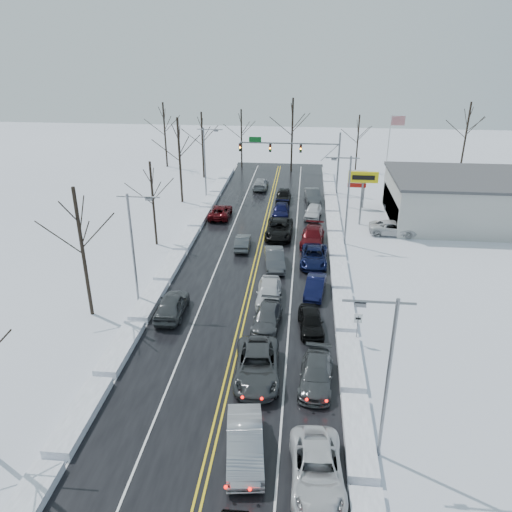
# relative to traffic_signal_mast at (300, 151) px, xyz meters

# --- Properties ---
(ground) EXTENTS (160.00, 160.00, 0.00)m
(ground) POSITION_rel_traffic_signal_mast_xyz_m (-3.45, -27.99, -5.48)
(ground) COLOR silver
(ground) RESTS_ON ground
(road_surface) EXTENTS (14.00, 84.00, 0.01)m
(road_surface) POSITION_rel_traffic_signal_mast_xyz_m (-3.45, -25.99, -5.47)
(road_surface) COLOR black
(road_surface) RESTS_ON ground
(snow_bank_left) EXTENTS (1.53, 72.00, 0.53)m
(snow_bank_left) POSITION_rel_traffic_signal_mast_xyz_m (-11.05, -25.99, -5.48)
(snow_bank_left) COLOR white
(snow_bank_left) RESTS_ON ground
(snow_bank_right) EXTENTS (1.53, 72.00, 0.53)m
(snow_bank_right) POSITION_rel_traffic_signal_mast_xyz_m (4.15, -25.99, -5.48)
(snow_bank_right) COLOR white
(snow_bank_right) RESTS_ON ground
(traffic_signal_mast) EXTENTS (13.28, 0.39, 8.00)m
(traffic_signal_mast) POSITION_rel_traffic_signal_mast_xyz_m (0.00, 0.00, 0.00)
(traffic_signal_mast) COLOR slate
(traffic_signal_mast) RESTS_ON ground
(tires_plus_sign) EXTENTS (3.20, 0.34, 6.00)m
(tires_plus_sign) POSITION_rel_traffic_signal_mast_xyz_m (7.05, -12.00, -0.49)
(tires_plus_sign) COLOR slate
(tires_plus_sign) RESTS_ON ground
(used_vehicles_sign) EXTENTS (2.20, 0.22, 4.65)m
(used_vehicles_sign) POSITION_rel_traffic_signal_mast_xyz_m (7.05, -5.99, -2.16)
(used_vehicles_sign) COLOR slate
(used_vehicles_sign) RESTS_ON ground
(speed_limit_sign) EXTENTS (0.55, 0.09, 2.35)m
(speed_limit_sign) POSITION_rel_traffic_signal_mast_xyz_m (4.75, -35.99, -3.84)
(speed_limit_sign) COLOR slate
(speed_limit_sign) RESTS_ON ground
(flagpole) EXTENTS (1.87, 1.20, 10.00)m
(flagpole) POSITION_rel_traffic_signal_mast_xyz_m (11.72, 2.01, 0.45)
(flagpole) COLOR silver
(flagpole) RESTS_ON ground
(dealership_building) EXTENTS (20.40, 12.40, 5.30)m
(dealership_building) POSITION_rel_traffic_signal_mast_xyz_m (20.53, -9.99, -2.82)
(dealership_building) COLOR #ACACA8
(dealership_building) RESTS_ON ground
(streetlight_se) EXTENTS (3.20, 0.25, 9.00)m
(streetlight_se) POSITION_rel_traffic_signal_mast_xyz_m (4.85, -45.99, -0.17)
(streetlight_se) COLOR slate
(streetlight_se) RESTS_ON ground
(streetlight_ne) EXTENTS (3.20, 0.25, 9.00)m
(streetlight_ne) POSITION_rel_traffic_signal_mast_xyz_m (4.85, -17.99, -0.17)
(streetlight_ne) COLOR slate
(streetlight_ne) RESTS_ON ground
(streetlight_sw) EXTENTS (3.20, 0.25, 9.00)m
(streetlight_sw) POSITION_rel_traffic_signal_mast_xyz_m (-11.74, -31.99, -0.17)
(streetlight_sw) COLOR slate
(streetlight_sw) RESTS_ON ground
(streetlight_nw) EXTENTS (3.20, 0.25, 9.00)m
(streetlight_nw) POSITION_rel_traffic_signal_mast_xyz_m (-11.74, -3.99, -0.17)
(streetlight_nw) COLOR slate
(streetlight_nw) RESTS_ON ground
(tree_left_b) EXTENTS (4.00, 4.00, 10.00)m
(tree_left_b) POSITION_rel_traffic_signal_mast_xyz_m (-14.95, -33.99, 1.51)
(tree_left_b) COLOR #2D231C
(tree_left_b) RESTS_ON ground
(tree_left_c) EXTENTS (3.40, 3.40, 8.50)m
(tree_left_c) POSITION_rel_traffic_signal_mast_xyz_m (-13.95, -19.99, 0.46)
(tree_left_c) COLOR #2D231C
(tree_left_c) RESTS_ON ground
(tree_left_d) EXTENTS (4.20, 4.20, 10.50)m
(tree_left_d) POSITION_rel_traffic_signal_mast_xyz_m (-14.65, -5.99, 1.86)
(tree_left_d) COLOR #2D231C
(tree_left_d) RESTS_ON ground
(tree_left_e) EXTENTS (3.80, 3.80, 9.50)m
(tree_left_e) POSITION_rel_traffic_signal_mast_xyz_m (-14.25, 6.01, 1.16)
(tree_left_e) COLOR #2D231C
(tree_left_e) RESTS_ON ground
(tree_far_a) EXTENTS (4.00, 4.00, 10.00)m
(tree_far_a) POSITION_rel_traffic_signal_mast_xyz_m (-21.45, 12.01, 1.51)
(tree_far_a) COLOR #2D231C
(tree_far_a) RESTS_ON ground
(tree_far_b) EXTENTS (3.60, 3.60, 9.00)m
(tree_far_b) POSITION_rel_traffic_signal_mast_xyz_m (-9.45, 13.01, 0.81)
(tree_far_b) COLOR #2D231C
(tree_far_b) RESTS_ON ground
(tree_far_c) EXTENTS (4.40, 4.40, 11.00)m
(tree_far_c) POSITION_rel_traffic_signal_mast_xyz_m (-1.45, 11.01, 2.21)
(tree_far_c) COLOR #2D231C
(tree_far_c) RESTS_ON ground
(tree_far_d) EXTENTS (3.40, 3.40, 8.50)m
(tree_far_d) POSITION_rel_traffic_signal_mast_xyz_m (8.55, 12.51, 0.46)
(tree_far_d) COLOR #2D231C
(tree_far_d) RESTS_ON ground
(tree_far_e) EXTENTS (4.20, 4.20, 10.50)m
(tree_far_e) POSITION_rel_traffic_signal_mast_xyz_m (24.55, 13.01, 1.86)
(tree_far_e) COLOR #2D231C
(tree_far_e) RESTS_ON ground
(queued_car_1) EXTENTS (2.46, 5.30, 1.68)m
(queued_car_1) POSITION_rel_traffic_signal_mast_xyz_m (-1.65, -46.74, -5.48)
(queued_car_1) COLOR #919398
(queued_car_1) RESTS_ON ground
(queued_car_2) EXTENTS (3.14, 6.10, 1.65)m
(queued_car_2) POSITION_rel_traffic_signal_mast_xyz_m (-1.67, -40.28, -5.48)
(queued_car_2) COLOR #393C3E
(queued_car_2) RESTS_ON ground
(queued_car_3) EXTENTS (2.24, 4.74, 1.34)m
(queued_car_3) POSITION_rel_traffic_signal_mast_xyz_m (-1.53, -34.30, -5.48)
(queued_car_3) COLOR #414346
(queued_car_3) RESTS_ON ground
(queued_car_4) EXTENTS (2.00, 4.83, 1.64)m
(queued_car_4) POSITION_rel_traffic_signal_mast_xyz_m (-1.69, -30.63, -5.48)
(queued_car_4) COLOR silver
(queued_car_4) RESTS_ON ground
(queued_car_5) EXTENTS (2.31, 5.00, 1.59)m
(queued_car_5) POSITION_rel_traffic_signal_mast_xyz_m (-1.68, -24.17, -5.48)
(queued_car_5) COLOR #3C3E41
(queued_car_5) RESTS_ON ground
(queued_car_6) EXTENTS (2.81, 5.94, 1.64)m
(queued_car_6) POSITION_rel_traffic_signal_mast_xyz_m (-1.71, -16.52, -5.48)
(queued_car_6) COLOR black
(queued_car_6) RESTS_ON ground
(queued_car_7) EXTENTS (1.93, 4.61, 1.33)m
(queued_car_7) POSITION_rel_traffic_signal_mast_xyz_m (-1.87, -9.96, -5.48)
(queued_car_7) COLOR black
(queued_car_7) RESTS_ON ground
(queued_car_8) EXTENTS (1.86, 4.50, 1.53)m
(queued_car_8) POSITION_rel_traffic_signal_mast_xyz_m (-1.88, -4.46, -5.48)
(queued_car_8) COLOR black
(queued_car_8) RESTS_ON ground
(queued_car_10) EXTENTS (2.79, 5.53, 1.50)m
(queued_car_10) POSITION_rel_traffic_signal_mast_xyz_m (1.92, -47.99, -5.48)
(queued_car_10) COLOR silver
(queued_car_10) RESTS_ON ground
(queued_car_11) EXTENTS (2.31, 4.99, 1.41)m
(queued_car_11) POSITION_rel_traffic_signal_mast_xyz_m (1.95, -40.63, -5.48)
(queued_car_11) COLOR #404345
(queued_car_11) RESTS_ON ground
(queued_car_12) EXTENTS (2.09, 4.34, 1.43)m
(queued_car_12) POSITION_rel_traffic_signal_mast_xyz_m (1.62, -34.54, -5.48)
(queued_car_12) COLOR black
(queued_car_12) RESTS_ON ground
(queued_car_13) EXTENTS (1.97, 4.35, 1.38)m
(queued_car_13) POSITION_rel_traffic_signal_mast_xyz_m (1.98, -29.06, -5.48)
(queued_car_13) COLOR black
(queued_car_13) RESTS_ON ground
(queued_car_14) EXTENTS (2.65, 5.38, 1.47)m
(queued_car_14) POSITION_rel_traffic_signal_mast_xyz_m (1.91, -23.09, -5.48)
(queued_car_14) COLOR black
(queued_car_14) RESTS_ON ground
(queued_car_15) EXTENTS (2.70, 5.61, 1.58)m
(queued_car_15) POSITION_rel_traffic_signal_mast_xyz_m (1.78, -18.17, -5.48)
(queued_car_15) COLOR #4B0A0E
(queued_car_15) RESTS_ON ground
(queued_car_16) EXTENTS (2.28, 4.50, 1.47)m
(queued_car_16) POSITION_rel_traffic_signal_mast_xyz_m (1.86, -10.29, -5.48)
(queued_car_16) COLOR silver
(queued_car_16) RESTS_ON ground
(queued_car_17) EXTENTS (2.23, 5.05, 1.61)m
(queued_car_17) POSITION_rel_traffic_signal_mast_xyz_m (1.83, -4.25, -5.48)
(queued_car_17) COLOR #3A3D3F
(queued_car_17) RESTS_ON ground
(oncoming_car_0) EXTENTS (1.54, 4.08, 1.33)m
(oncoming_car_0) POSITION_rel_traffic_signal_mast_xyz_m (-5.11, -20.13, -5.48)
(oncoming_car_0) COLOR #414446
(oncoming_car_0) RESTS_ON ground
(oncoming_car_1) EXTENTS (2.31, 5.00, 1.39)m
(oncoming_car_1) POSITION_rel_traffic_signal_mast_xyz_m (-8.85, -11.20, -5.48)
(oncoming_car_1) COLOR #4A090D
(oncoming_car_1) RESTS_ON ground
(oncoming_car_2) EXTENTS (1.97, 4.82, 1.40)m
(oncoming_car_2) POSITION_rel_traffic_signal_mast_xyz_m (-5.31, 1.07, -5.48)
(oncoming_car_2) COLOR #979A9E
(oncoming_car_2) RESTS_ON ground
(oncoming_car_3) EXTENTS (2.06, 4.93, 1.67)m
(oncoming_car_3) POSITION_rel_traffic_signal_mast_xyz_m (-8.83, -33.47, -5.48)
(oncoming_car_3) COLOR #3F4244
(oncoming_car_3) RESTS_ON ground
(parked_car_0) EXTENTS (5.38, 2.81, 1.44)m
(parked_car_0) POSITION_rel_traffic_signal_mast_xyz_m (10.38, -14.81, -5.48)
(parked_car_0) COLOR silver
(parked_car_0) RESTS_ON ground
(parked_car_1) EXTENTS (2.05, 4.73, 1.36)m
(parked_car_1) POSITION_rel_traffic_signal_mast_xyz_m (13.54, -11.98, -5.48)
(parked_car_1) COLOR #3A3D3F
(parked_car_1) RESTS_ON ground
(parked_car_2) EXTENTS (1.89, 4.33, 1.45)m
(parked_car_2) POSITION_rel_traffic_signal_mast_xyz_m (11.41, -5.54, -5.48)
(parked_car_2) COLOR #3A3C3E
(parked_car_2) RESTS_ON ground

